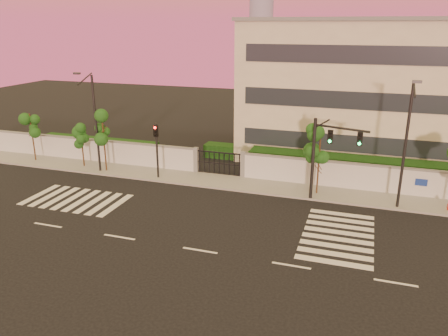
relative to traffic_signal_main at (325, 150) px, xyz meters
The scene contains 15 objects.
ground 11.27m from the traffic_signal_main, 120.85° to the right, with size 120.00×120.00×0.00m, color black.
sidewalk 6.68m from the traffic_signal_main, 166.04° to the left, with size 60.00×3.00×0.15m, color gray.
perimeter_wall 6.61m from the traffic_signal_main, 151.93° to the left, with size 60.00×0.36×2.20m.
hedge_row 7.61m from the traffic_signal_main, 127.51° to the left, with size 41.00×4.25×1.80m.
institutional_building 13.55m from the traffic_signal_main, 74.60° to the left, with size 24.40×12.40×12.25m.
road_markings 9.59m from the traffic_signal_main, 142.60° to the right, with size 57.00×7.62×0.02m.
street_tree_a 25.33m from the traffic_signal_main, behind, with size 1.44×1.15×4.36m.
street_tree_b 20.19m from the traffic_signal_main, behind, with size 1.48×1.18×3.70m.
street_tree_c 17.67m from the traffic_signal_main, behind, with size 1.56×1.24×5.04m.
street_tree_d 1.56m from the traffic_signal_main, 123.57° to the left, with size 1.55×1.23×5.23m.
street_tree_e 1.31m from the traffic_signal_main, 110.41° to the left, with size 1.43×1.14×4.26m.
traffic_signal_main is the anchor object (origin of this frame).
traffic_signal_secondary 12.85m from the traffic_signal_main, behind, with size 0.35×0.34×4.52m.
streetlight_west 18.17m from the traffic_signal_main, behind, with size 0.50×2.01×8.34m.
streetlight_east 5.08m from the traffic_signal_main, ahead, with size 0.52×2.09×8.69m.
Camera 1 is at (7.87, -19.65, 11.74)m, focal length 35.00 mm.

